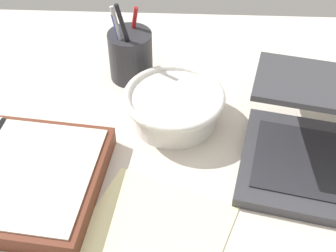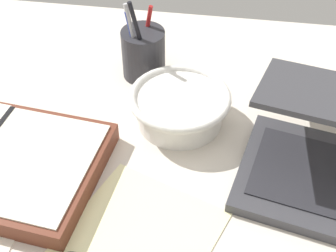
% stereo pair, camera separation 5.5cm
% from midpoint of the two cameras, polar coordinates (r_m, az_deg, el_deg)
% --- Properties ---
extents(desk_top, '(1.40, 1.00, 0.02)m').
position_cam_midpoint_polar(desk_top, '(0.73, 1.63, -7.25)').
color(desk_top, beige).
rests_on(desk_top, ground).
extents(bowl, '(0.17, 0.17, 0.06)m').
position_cam_midpoint_polar(bowl, '(0.80, 3.42, 2.37)').
color(bowl, silver).
rests_on(bowl, desk_top).
extents(pen_cup, '(0.08, 0.08, 0.17)m').
position_cam_midpoint_polar(pen_cup, '(0.89, -1.24, 8.83)').
color(pen_cup, '#28282D').
rests_on(pen_cup, desk_top).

